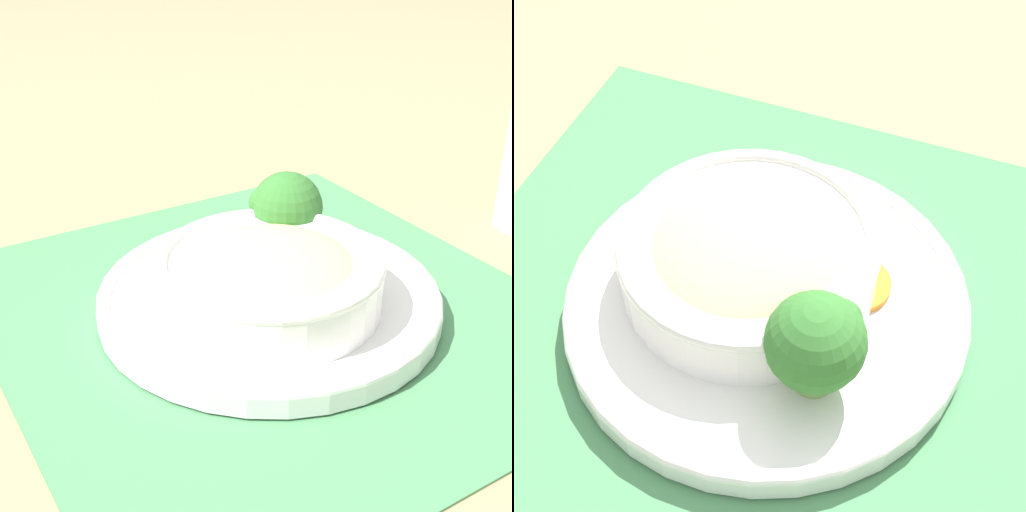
# 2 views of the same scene
# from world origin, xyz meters

# --- Properties ---
(ground_plane) EXTENTS (4.00, 4.00, 0.00)m
(ground_plane) POSITION_xyz_m (0.00, 0.00, 0.00)
(ground_plane) COLOR tan
(placemat) EXTENTS (0.47, 0.50, 0.00)m
(placemat) POSITION_xyz_m (0.00, 0.00, 0.00)
(placemat) COLOR #4C8C59
(placemat) RESTS_ON ground_plane
(plate) EXTENTS (0.28, 0.28, 0.02)m
(plate) POSITION_xyz_m (0.00, 0.00, 0.02)
(plate) COLOR white
(plate) RESTS_ON placemat
(bowl) EXTENTS (0.18, 0.18, 0.05)m
(bowl) POSITION_xyz_m (-0.01, -0.02, 0.05)
(bowl) COLOR white
(bowl) RESTS_ON plate
(broccoli_floret) EXTENTS (0.06, 0.06, 0.08)m
(broccoli_floret) POSITION_xyz_m (0.05, 0.06, 0.06)
(broccoli_floret) COLOR #759E51
(broccoli_floret) RESTS_ON plate
(carrot_slice_near) EXTENTS (0.05, 0.05, 0.01)m
(carrot_slice_near) POSITION_xyz_m (-0.04, 0.05, 0.02)
(carrot_slice_near) COLOR orange
(carrot_slice_near) RESTS_ON plate
(carrot_slice_middle) EXTENTS (0.05, 0.05, 0.01)m
(carrot_slice_middle) POSITION_xyz_m (-0.05, 0.03, 0.02)
(carrot_slice_middle) COLOR orange
(carrot_slice_middle) RESTS_ON plate
(carrot_slice_far) EXTENTS (0.05, 0.05, 0.01)m
(carrot_slice_far) POSITION_xyz_m (-0.06, 0.01, 0.02)
(carrot_slice_far) COLOR orange
(carrot_slice_far) RESTS_ON plate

